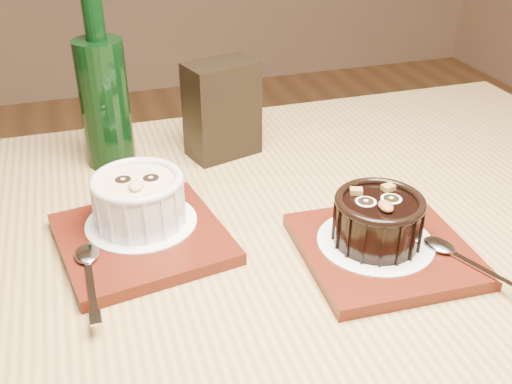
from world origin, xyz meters
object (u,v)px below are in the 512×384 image
(tray_left, at_px, (142,239))
(condiment_stand, at_px, (222,110))
(tray_right, at_px, (384,250))
(ramekin_dark, at_px, (378,218))
(ramekin_white, at_px, (139,197))
(table, at_px, (254,308))
(green_bottle, at_px, (105,99))

(tray_left, xyz_separation_m, condiment_stand, (0.15, 0.20, 0.06))
(tray_right, height_order, ramekin_dark, ramekin_dark)
(ramekin_white, distance_m, ramekin_dark, 0.27)
(table, distance_m, tray_left, 0.16)
(table, relative_size, condiment_stand, 8.61)
(tray_left, height_order, ramekin_white, ramekin_white)
(table, xyz_separation_m, condiment_stand, (0.03, 0.25, 0.16))
(tray_right, distance_m, condiment_stand, 0.33)
(tray_right, xyz_separation_m, green_bottle, (-0.27, 0.33, 0.09))
(condiment_stand, bearing_deg, table, -96.95)
(table, height_order, green_bottle, green_bottle)
(tray_left, distance_m, condiment_stand, 0.26)
(tray_right, bearing_deg, green_bottle, 129.14)
(table, bearing_deg, tray_left, 159.08)
(condiment_stand, relative_size, green_bottle, 0.55)
(table, relative_size, green_bottle, 4.76)
(tray_left, bearing_deg, condiment_stand, 53.16)
(ramekin_white, height_order, ramekin_dark, ramekin_white)
(table, height_order, tray_left, tray_left)
(condiment_stand, bearing_deg, tray_right, -71.16)
(ramekin_dark, distance_m, green_bottle, 0.41)
(condiment_stand, distance_m, green_bottle, 0.16)
(ramekin_white, xyz_separation_m, condiment_stand, (0.15, 0.18, 0.02))
(table, xyz_separation_m, tray_left, (-0.12, 0.05, 0.10))
(ramekin_white, relative_size, condiment_stand, 0.76)
(tray_left, relative_size, condiment_stand, 1.29)
(tray_left, height_order, condiment_stand, condiment_stand)
(ramekin_white, bearing_deg, tray_left, -86.98)
(table, xyz_separation_m, ramekin_dark, (0.13, -0.05, 0.14))
(table, distance_m, tray_right, 0.18)
(table, distance_m, condiment_stand, 0.30)
(green_bottle, bearing_deg, ramekin_white, -86.01)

